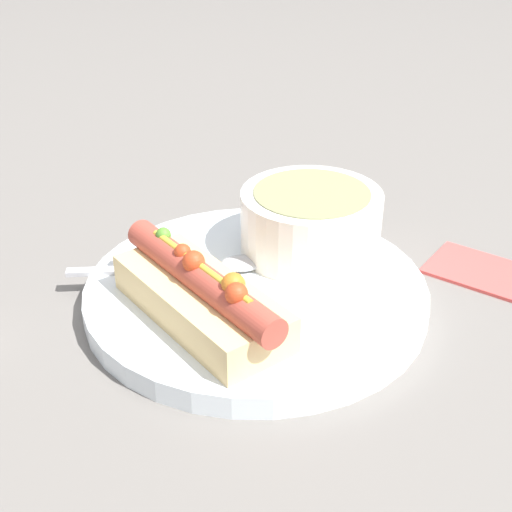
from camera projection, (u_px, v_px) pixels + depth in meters
The scene contains 6 objects.
ground_plane at pixel (256, 303), 0.57m from camera, with size 4.00×4.00×0.00m, color slate.
dinner_plate at pixel (256, 293), 0.57m from camera, with size 0.27×0.27×0.02m.
hot_dog at pixel (201, 294), 0.51m from camera, with size 0.17×0.09×0.05m.
soup_bowl at pixel (308, 218), 0.60m from camera, with size 0.12×0.12×0.05m.
spoon at pixel (205, 266), 0.58m from camera, with size 0.12×0.12×0.01m.
napkin at pixel (496, 274), 0.61m from camera, with size 0.12×0.07×0.01m.
Camera 1 is at (0.31, -0.36, 0.32)m, focal length 50.00 mm.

